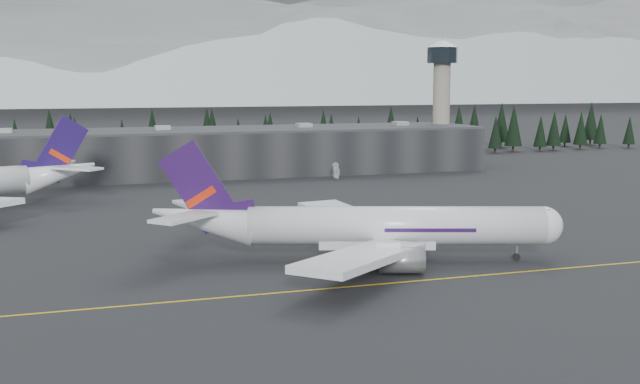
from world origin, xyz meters
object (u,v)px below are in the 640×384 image
object	(u,v)px
jet_main	(359,226)
gse_vehicle_b	(336,176)
control_tower	(442,88)
terminal	(200,152)

from	to	relation	value
jet_main	gse_vehicle_b	world-z (taller)	jet_main
control_tower	jet_main	bearing A→B (deg)	-121.69
terminal	control_tower	world-z (taller)	control_tower
gse_vehicle_b	control_tower	bearing A→B (deg)	95.14
jet_main	gse_vehicle_b	size ratio (longest dim) A/B	12.99
terminal	control_tower	bearing A→B (deg)	2.29
control_tower	gse_vehicle_b	size ratio (longest dim) A/B	8.47
control_tower	gse_vehicle_b	bearing A→B (deg)	-150.45
jet_main	gse_vehicle_b	xyz separation A→B (m)	(29.15, 92.02, -4.17)
terminal	gse_vehicle_b	xyz separation A→B (m)	(32.44, -21.13, -5.54)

